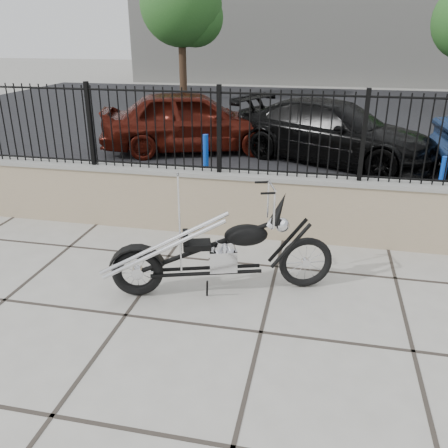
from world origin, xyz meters
TOP-DOWN VIEW (x-y plane):
  - ground_plane at (0.00, 0.00)m, footprint 90.00×90.00m
  - parking_lot at (0.00, 12.50)m, footprint 30.00×30.00m
  - retaining_wall at (0.00, 2.50)m, footprint 14.00×0.36m
  - iron_fence at (0.00, 2.50)m, footprint 14.00×0.08m
  - background_building at (0.00, 26.50)m, footprint 22.00×6.00m
  - chopper_motorcycle at (-0.61, 0.74)m, footprint 2.51×1.18m
  - car_red at (-2.83, 7.51)m, footprint 4.89×3.17m
  - car_black at (0.66, 7.22)m, footprint 5.22×3.82m
  - bollard_a at (-1.88, 5.16)m, footprint 0.14×0.14m
  - bollard_b at (2.55, 4.47)m, footprint 0.12×0.12m
  - tree_left at (-5.82, 16.71)m, footprint 3.43×3.43m

SIDE VIEW (x-z plane):
  - ground_plane at x=0.00m, z-range 0.00..0.00m
  - parking_lot at x=0.00m, z-range 0.00..0.00m
  - bollard_b at x=2.55m, z-range 0.00..0.89m
  - bollard_a at x=-1.88m, z-range 0.00..0.94m
  - retaining_wall at x=0.00m, z-range 0.00..0.96m
  - car_black at x=0.66m, z-range 0.00..1.40m
  - chopper_motorcycle at x=-0.61m, z-range 0.00..1.49m
  - car_red at x=-2.83m, z-range 0.00..1.55m
  - iron_fence at x=0.00m, z-range 0.96..2.16m
  - background_building at x=0.00m, z-range 0.00..8.00m
  - tree_left at x=-5.82m, z-range 1.16..6.95m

